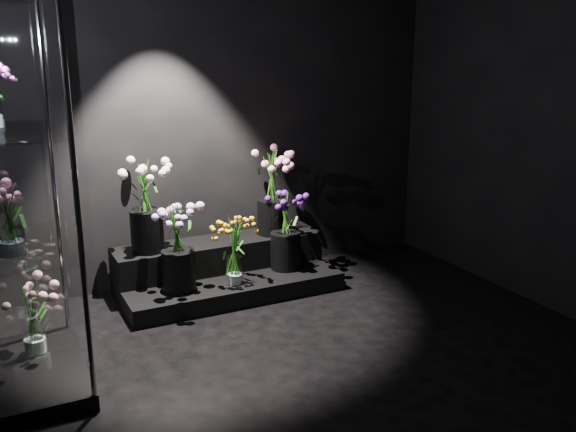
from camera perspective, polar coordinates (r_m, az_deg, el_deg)
floor at (r=4.09m, az=4.16°, el=-13.94°), size 4.00×4.00×0.00m
wall_back at (r=5.41m, az=-6.48°, el=8.97°), size 4.00×0.00×4.00m
display_riser at (r=5.34m, az=-5.68°, el=-4.77°), size 1.75×0.78×0.39m
display_case at (r=3.90m, az=-23.33°, el=0.97°), size 0.61×1.01×2.22m
bouquet_orange_bells at (r=5.00m, az=-4.83°, el=-2.95°), size 0.34×0.34×0.55m
bouquet_lilac at (r=4.89m, az=-9.81°, el=-2.36°), size 0.45×0.45×0.67m
bouquet_purple at (r=5.28m, az=-0.23°, el=-0.84°), size 0.43×0.43×0.67m
bouquet_cream_roses at (r=5.07m, az=-12.57°, el=1.32°), size 0.45×0.45×0.72m
bouquet_pink_roses at (r=5.41m, az=-1.47°, el=2.60°), size 0.49×0.49×0.72m
bouquet_case_pink at (r=3.76m, az=-23.57°, el=-0.09°), size 0.32×0.32×0.41m
bouquet_case_base_pink at (r=4.31m, az=-21.81°, el=-8.18°), size 0.36×0.36×0.47m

